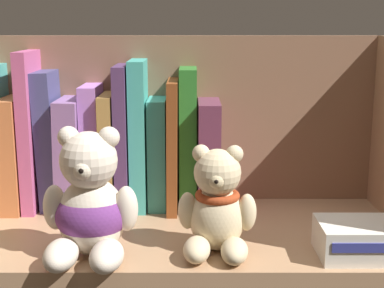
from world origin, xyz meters
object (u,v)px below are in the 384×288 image
(book_11, at_px, (172,142))
(small_product_box, at_px, (355,239))
(book_4, at_px, (51,138))
(book_10, at_px, (157,151))
(book_5, at_px, (72,151))
(book_13, at_px, (207,152))
(teddy_bear_smaller, at_px, (216,207))
(book_9, at_px, (139,133))
(book_2, at_px, (18,151))
(book_6, at_px, (93,145))
(teddy_bear_larger, at_px, (89,207))
(book_3, at_px, (34,129))
(book_7, at_px, (110,149))
(book_12, at_px, (187,137))
(book_8, at_px, (123,135))

(book_11, bearing_deg, small_product_box, -41.37)
(book_4, xyz_separation_m, small_product_box, (0.43, -0.21, -0.09))
(book_10, xyz_separation_m, book_11, (0.02, -0.00, 0.01))
(book_5, relative_size, book_10, 1.00)
(book_13, bearing_deg, teddy_bear_smaller, -88.35)
(book_9, bearing_deg, book_2, 180.00)
(book_6, bearing_deg, teddy_bear_smaller, -46.12)
(book_6, distance_m, book_9, 0.08)
(book_2, xyz_separation_m, book_9, (0.19, -0.00, 0.03))
(book_4, relative_size, teddy_bear_larger, 1.30)
(book_9, distance_m, book_10, 0.04)
(book_4, distance_m, book_9, 0.14)
(book_3, distance_m, teddy_bear_larger, 0.25)
(book_7, bearing_deg, book_2, 180.00)
(book_3, relative_size, book_7, 1.36)
(book_3, height_order, book_4, book_3)
(book_13, bearing_deg, teddy_bear_larger, -126.21)
(book_11, height_order, teddy_bear_smaller, book_11)
(book_5, bearing_deg, book_10, 0.00)
(book_12, relative_size, teddy_bear_smaller, 1.59)
(small_product_box, bearing_deg, book_9, 144.25)
(small_product_box, bearing_deg, book_2, 156.61)
(book_5, bearing_deg, teddy_bear_larger, -73.43)
(teddy_bear_larger, height_order, teddy_bear_smaller, teddy_bear_larger)
(book_6, bearing_deg, book_3, 180.00)
(book_3, bearing_deg, book_13, 0.00)
(book_8, height_order, teddy_bear_smaller, book_8)
(book_6, xyz_separation_m, small_product_box, (0.37, -0.21, -0.08))
(book_4, bearing_deg, book_6, 0.00)
(book_4, height_order, book_10, book_4)
(book_7, bearing_deg, book_4, -180.00)
(teddy_bear_larger, bearing_deg, book_6, 97.83)
(book_13, bearing_deg, book_8, 180.00)
(book_8, distance_m, teddy_bear_larger, 0.22)
(book_8, bearing_deg, book_13, 0.00)
(book_5, xyz_separation_m, book_13, (0.22, 0.00, -0.00))
(book_4, height_order, teddy_bear_larger, book_4)
(book_4, relative_size, book_5, 1.24)
(book_13, bearing_deg, book_9, -180.00)
(book_6, relative_size, teddy_bear_larger, 1.17)
(book_10, height_order, teddy_bear_smaller, book_10)
(book_11, relative_size, book_13, 1.19)
(book_4, bearing_deg, small_product_box, -25.91)
(book_10, bearing_deg, book_8, 180.00)
(book_2, bearing_deg, small_product_box, -23.39)
(book_4, height_order, book_12, book_12)
(book_6, bearing_deg, book_8, 0.00)
(book_5, bearing_deg, book_2, 180.00)
(book_6, height_order, book_12, book_12)
(book_3, distance_m, book_9, 0.17)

